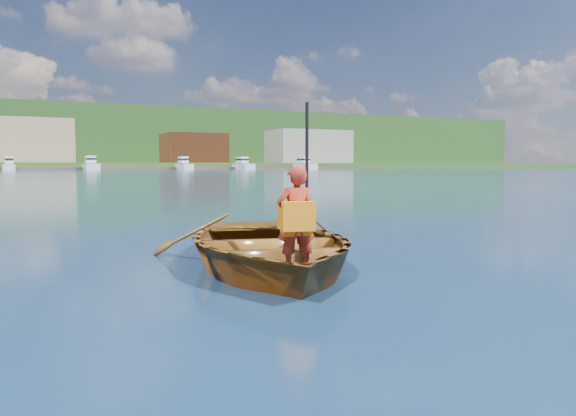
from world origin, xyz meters
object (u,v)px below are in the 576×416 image
object	(u,v)px
child_paddler	(296,219)
dock	(67,169)
rowboat	(267,246)
marina_yachts	(33,165)

from	to	relation	value
child_paddler	dock	bearing A→B (deg)	87.58
dock	child_paddler	bearing A→B (deg)	-92.42
rowboat	marina_yachts	world-z (taller)	marina_yachts
rowboat	child_paddler	xyz separation A→B (m)	(-0.05, -0.91, 0.40)
dock	rowboat	bearing A→B (deg)	-92.41
rowboat	marina_yachts	bearing A→B (deg)	90.68
rowboat	marina_yachts	distance (m)	143.56
rowboat	marina_yachts	size ratio (longest dim) A/B	0.03
rowboat	dock	distance (m)	148.37
rowboat	dock	xyz separation A→B (m)	(6.25, 148.23, 0.14)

